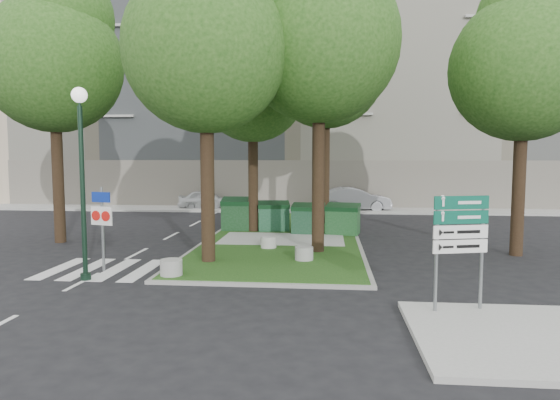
# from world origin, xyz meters

# --- Properties ---
(ground) EXTENTS (120.00, 120.00, 0.00)m
(ground) POSITION_xyz_m (0.00, 0.00, 0.00)
(ground) COLOR black
(ground) RESTS_ON ground
(median_island) EXTENTS (6.00, 16.00, 0.12)m
(median_island) POSITION_xyz_m (0.50, 8.00, 0.06)
(median_island) COLOR #134012
(median_island) RESTS_ON ground
(median_kerb) EXTENTS (6.30, 16.30, 0.10)m
(median_kerb) POSITION_xyz_m (0.50, 8.00, 0.05)
(median_kerb) COLOR gray
(median_kerb) RESTS_ON ground
(sidewalk_corner) EXTENTS (5.00, 4.00, 0.12)m
(sidewalk_corner) POSITION_xyz_m (6.50, -3.50, 0.06)
(sidewalk_corner) COLOR #999993
(sidewalk_corner) RESTS_ON ground
(building_sidewalk) EXTENTS (42.00, 3.00, 0.12)m
(building_sidewalk) POSITION_xyz_m (0.00, 18.50, 0.06)
(building_sidewalk) COLOR #999993
(building_sidewalk) RESTS_ON ground
(zebra_crossing) EXTENTS (5.00, 3.00, 0.01)m
(zebra_crossing) POSITION_xyz_m (-3.75, 1.50, 0.01)
(zebra_crossing) COLOR silver
(zebra_crossing) RESTS_ON ground
(apartment_building) EXTENTS (41.00, 12.00, 16.00)m
(apartment_building) POSITION_xyz_m (0.00, 26.00, 8.00)
(apartment_building) COLOR tan
(apartment_building) RESTS_ON ground
(tree_median_near_left) EXTENTS (5.20, 5.20, 10.53)m
(tree_median_near_left) POSITION_xyz_m (-1.41, 2.56, 7.32)
(tree_median_near_left) COLOR black
(tree_median_near_left) RESTS_ON ground
(tree_median_near_right) EXTENTS (5.60, 5.60, 11.46)m
(tree_median_near_right) POSITION_xyz_m (2.09, 4.56, 7.99)
(tree_median_near_right) COLOR black
(tree_median_near_right) RESTS_ON ground
(tree_median_mid) EXTENTS (4.80, 4.80, 9.99)m
(tree_median_mid) POSITION_xyz_m (-0.91, 9.06, 6.98)
(tree_median_mid) COLOR black
(tree_median_mid) RESTS_ON ground
(tree_median_far) EXTENTS (5.80, 5.80, 11.93)m
(tree_median_far) POSITION_xyz_m (2.29, 12.06, 8.32)
(tree_median_far) COLOR black
(tree_median_far) RESTS_ON ground
(tree_street_left) EXTENTS (5.40, 5.40, 11.00)m
(tree_street_left) POSITION_xyz_m (-8.41, 6.06, 7.65)
(tree_street_left) COLOR black
(tree_street_left) RESTS_ON ground
(tree_street_right) EXTENTS (5.00, 5.00, 10.06)m
(tree_street_right) POSITION_xyz_m (9.09, 5.06, 6.98)
(tree_street_right) COLOR black
(tree_street_right) RESTS_ON ground
(dumpster_a) EXTENTS (1.65, 1.20, 1.49)m
(dumpster_a) POSITION_xyz_m (-1.71, 9.39, 0.83)
(dumpster_a) COLOR black
(dumpster_a) RESTS_ON median_island
(dumpster_b) EXTENTS (1.57, 1.21, 1.33)m
(dumpster_b) POSITION_xyz_m (-0.11, 9.33, 0.76)
(dumpster_b) COLOR #134226
(dumpster_b) RESTS_ON median_island
(dumpster_c) EXTENTS (1.49, 1.10, 1.32)m
(dumpster_c) POSITION_xyz_m (1.49, 8.61, 0.75)
(dumpster_c) COLOR #10361E
(dumpster_c) RESTS_ON median_island
(dumpster_d) EXTENTS (1.61, 1.27, 1.33)m
(dumpster_d) POSITION_xyz_m (3.00, 8.53, 0.76)
(dumpster_d) COLOR #14421A
(dumpster_d) RESTS_ON median_island
(bollard_left) EXTENTS (0.63, 0.63, 0.45)m
(bollard_left) POSITION_xyz_m (-2.10, 0.50, 0.35)
(bollard_left) COLOR gray
(bollard_left) RESTS_ON median_island
(bollard_right) EXTENTS (0.60, 0.60, 0.43)m
(bollard_right) POSITION_xyz_m (1.58, 2.96, 0.33)
(bollard_right) COLOR gray
(bollard_right) RESTS_ON median_island
(bollard_mid) EXTENTS (0.58, 0.58, 0.41)m
(bollard_mid) POSITION_xyz_m (0.17, 5.00, 0.33)
(bollard_mid) COLOR #AAAAA4
(bollard_mid) RESTS_ON median_island
(litter_bin) EXTENTS (0.40, 0.40, 0.70)m
(litter_bin) POSITION_xyz_m (2.76, 9.74, 0.47)
(litter_bin) COLOR yellow
(litter_bin) RESTS_ON median_island
(street_lamp) EXTENTS (0.43, 0.43, 5.40)m
(street_lamp) POSITION_xyz_m (-4.50, 0.18, 3.40)
(street_lamp) COLOR black
(street_lamp) RESTS_ON ground
(traffic_sign_pole) EXTENTS (0.75, 0.26, 2.58)m
(traffic_sign_pole) POSITION_xyz_m (-4.49, 1.32, 1.66)
(traffic_sign_pole) COLOR slate
(traffic_sign_pole) RESTS_ON ground
(directional_sign) EXTENTS (1.24, 0.36, 2.54)m
(directional_sign) POSITION_xyz_m (5.23, -2.00, 1.81)
(directional_sign) COLOR slate
(directional_sign) RESTS_ON sidewalk_corner
(car_white) EXTENTS (3.86, 1.93, 1.26)m
(car_white) POSITION_xyz_m (-5.56, 18.87, 0.63)
(car_white) COLOR silver
(car_white) RESTS_ON ground
(car_silver) EXTENTS (4.78, 2.15, 1.52)m
(car_silver) POSITION_xyz_m (3.96, 18.52, 0.76)
(car_silver) COLOR gray
(car_silver) RESTS_ON ground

